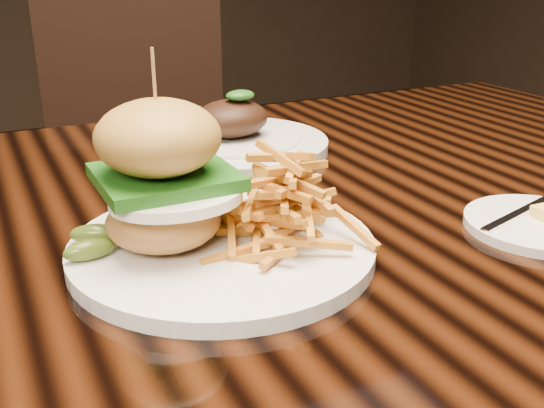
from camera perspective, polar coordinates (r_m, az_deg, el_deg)
name	(u,v)px	position (r m, az deg, el deg)	size (l,w,h in m)	color
dining_table	(223,267)	(0.75, -4.39, -5.67)	(1.60, 0.90, 0.75)	black
burger_plate	(219,203)	(0.59, -4.76, 0.13)	(0.29, 0.29, 0.19)	silver
side_saucer	(539,224)	(0.72, 22.81, -1.65)	(0.15, 0.15, 0.02)	silver
ramekin	(230,205)	(0.68, -3.77, -0.05)	(0.07, 0.07, 0.03)	silver
far_dish	(232,140)	(0.92, -3.61, 5.77)	(0.28, 0.28, 0.09)	silver
chair_far	(146,158)	(1.64, -11.22, 4.10)	(0.51, 0.51, 0.95)	black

